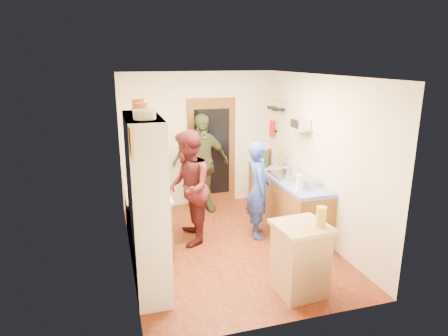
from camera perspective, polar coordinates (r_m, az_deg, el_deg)
name	(u,v)px	position (r m, az deg, el deg)	size (l,w,h in m)	color
floor	(229,246)	(6.38, 0.71, -11.05)	(3.00, 4.00, 0.02)	maroon
ceiling	(230,75)	(5.72, 0.80, 13.16)	(3.00, 4.00, 0.02)	silver
wall_back	(199,140)	(7.81, -3.64, 4.06)	(3.00, 0.02, 2.60)	beige
wall_front	(288,215)	(4.14, 9.09, -6.59)	(3.00, 0.02, 2.60)	beige
wall_left	(125,173)	(5.67, -13.99, -0.77)	(0.02, 4.00, 2.60)	beige
wall_right	(320,158)	(6.51, 13.54, 1.35)	(0.02, 4.00, 2.60)	beige
door_frame	(212,152)	(7.88, -1.77, 2.33)	(0.95, 0.06, 2.10)	brown
door_glass	(212,152)	(7.85, -1.71, 2.28)	(0.70, 0.02, 1.70)	black
hutch_body	(147,205)	(4.98, -10.93, -5.26)	(0.40, 1.20, 2.20)	white
hutch_top_shelf	(142,117)	(4.72, -11.60, 7.11)	(0.40, 1.14, 0.04)	white
plate_stack	(144,114)	(4.43, -11.31, 7.53)	(0.25, 0.25, 0.10)	white
orange_pot_a	(142,109)	(4.73, -11.69, 8.24)	(0.18, 0.18, 0.14)	orange
orange_pot_b	(139,106)	(5.01, -11.99, 8.72)	(0.18, 0.18, 0.16)	orange
left_counter_base	(147,218)	(6.40, -10.90, -7.01)	(0.60, 1.40, 0.85)	brown
left_counter_top	(146,191)	(6.24, -11.11, -3.19)	(0.64, 1.44, 0.05)	tan
toaster	(152,191)	(5.85, -10.29, -3.32)	(0.22, 0.15, 0.17)	white
kettle	(143,186)	(6.08, -11.52, -2.55)	(0.16, 0.16, 0.18)	white
orange_bowl	(149,182)	(6.44, -10.64, -1.93)	(0.20, 0.20, 0.09)	orange
chopping_board	(143,178)	(6.77, -11.44, -1.40)	(0.30, 0.22, 0.03)	tan
right_counter_base	(286,202)	(7.05, 8.89, -4.80)	(0.60, 2.20, 0.84)	brown
right_counter_top	(287,177)	(6.91, 9.04, -1.30)	(0.62, 2.22, 0.06)	#021CAF
hob	(288,175)	(6.88, 9.13, -0.95)	(0.55, 0.58, 0.04)	silver
pot_on_hob	(288,172)	(6.74, 9.15, -0.50)	(0.21, 0.21, 0.14)	silver
bottle_a	(266,159)	(7.32, 6.05, 1.34)	(0.08, 0.08, 0.33)	#143F14
bottle_b	(270,157)	(7.51, 6.53, 1.58)	(0.08, 0.08, 0.30)	#591419
bottle_c	(280,158)	(7.38, 8.06, 1.41)	(0.08, 0.08, 0.33)	olive
paper_towel	(300,182)	(6.17, 10.76, -2.00)	(0.11, 0.11, 0.23)	white
mixing_bowl	(310,182)	(6.41, 12.23, -2.04)	(0.27, 0.27, 0.10)	silver
island_base	(300,261)	(5.13, 10.79, -12.88)	(0.55, 0.55, 0.86)	tan
island_top	(302,227)	(4.93, 11.06, -8.21)	(0.62, 0.62, 0.05)	tan
cutting_board	(296,225)	(4.94, 10.26, -7.99)	(0.35, 0.28, 0.02)	white
oil_jar	(321,217)	(4.87, 13.71, -6.77)	(0.12, 0.12, 0.25)	#AD9E2D
pan_rail	(279,101)	(7.70, 7.89, 9.43)	(0.02, 0.02, 0.65)	silver
pan_hang_a	(280,109)	(7.53, 7.98, 8.30)	(0.18, 0.18, 0.05)	black
pan_hang_b	(275,109)	(7.72, 7.36, 8.34)	(0.16, 0.16, 0.05)	black
pan_hang_c	(271,107)	(7.90, 6.78, 8.60)	(0.17, 0.17, 0.05)	black
wall_shelf	(300,129)	(6.75, 10.83, 5.47)	(0.26, 0.42, 0.03)	tan
radio	(300,124)	(6.74, 10.87, 6.22)	(0.22, 0.30, 0.15)	silver
ext_bracket	(275,131)	(7.95, 7.28, 5.27)	(0.06, 0.10, 0.04)	black
fire_extinguisher	(272,129)	(7.91, 6.89, 5.61)	(0.11, 0.11, 0.32)	red
picture_frame	(132,142)	(3.99, -13.07, 3.63)	(0.03, 0.25, 0.30)	gold
person_hob	(261,190)	(6.42, 5.24, -3.19)	(0.58, 0.38, 1.58)	#243E9E
person_left	(190,187)	(6.23, -4.91, -2.76)	(0.87, 0.68, 1.80)	#411316
person_back	(202,163)	(7.47, -3.21, 0.66)	(1.10, 0.46, 1.87)	#3A4026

